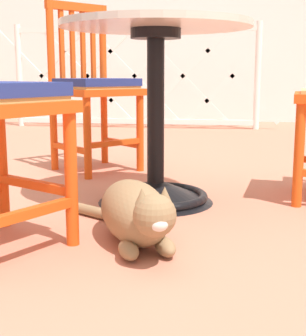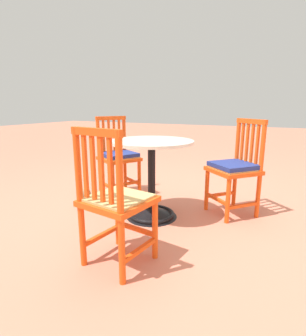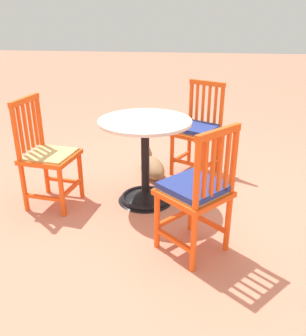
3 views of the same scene
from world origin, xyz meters
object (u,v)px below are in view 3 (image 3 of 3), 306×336
(cafe_table, at_px, (145,170))
(tabby_cat, at_px, (152,166))
(orange_chair_by_planter, at_px, (47,156))
(orange_chair_near_fence, at_px, (197,131))
(orange_chair_facing_out, at_px, (196,192))

(cafe_table, distance_m, tabby_cat, 0.56)
(orange_chair_by_planter, bearing_deg, orange_chair_near_fence, -146.74)
(orange_chair_facing_out, bearing_deg, cafe_table, -57.18)
(cafe_table, distance_m, orange_chair_near_fence, 0.80)
(orange_chair_near_fence, height_order, tabby_cat, orange_chair_near_fence)
(orange_chair_facing_out, height_order, tabby_cat, orange_chair_facing_out)
(orange_chair_by_planter, bearing_deg, orange_chair_facing_out, 156.83)
(cafe_table, xyz_separation_m, orange_chair_by_planter, (0.80, 0.15, 0.15))
(orange_chair_by_planter, bearing_deg, cafe_table, -169.63)
(orange_chair_near_fence, relative_size, orange_chair_by_planter, 1.00)
(orange_chair_facing_out, bearing_deg, orange_chair_by_planter, -23.17)
(tabby_cat, bearing_deg, orange_chair_facing_out, 110.25)
(cafe_table, bearing_deg, orange_chair_near_fence, -123.00)
(orange_chair_by_planter, relative_size, tabby_cat, 1.47)
(orange_chair_by_planter, bearing_deg, tabby_cat, -139.21)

